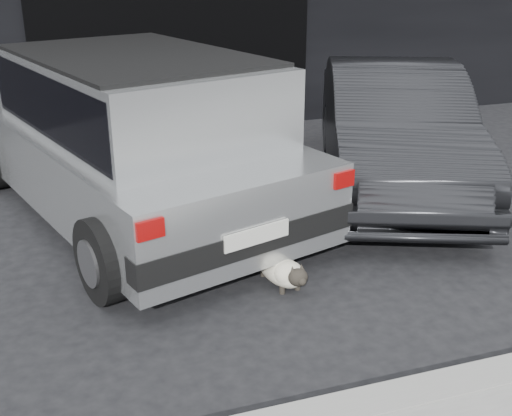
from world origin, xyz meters
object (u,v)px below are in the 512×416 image
object	(u,v)px
second_car	(394,128)
cat_siamese	(283,271)
cat_white	(155,254)
silver_hatchback	(132,129)

from	to	relation	value
second_car	cat_siamese	bearing A→B (deg)	-115.55
cat_white	second_car	bearing A→B (deg)	97.72
silver_hatchback	cat_siamese	distance (m)	2.23
silver_hatchback	cat_white	bearing A→B (deg)	-109.66
silver_hatchback	cat_siamese	world-z (taller)	silver_hatchback
second_car	cat_white	size ratio (longest dim) A/B	5.09
cat_siamese	second_car	bearing A→B (deg)	-145.55
silver_hatchback	cat_siamese	bearing A→B (deg)	-82.50
silver_hatchback	second_car	xyz separation A→B (m)	(2.87, -0.07, -0.21)
second_car	cat_white	distance (m)	3.26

